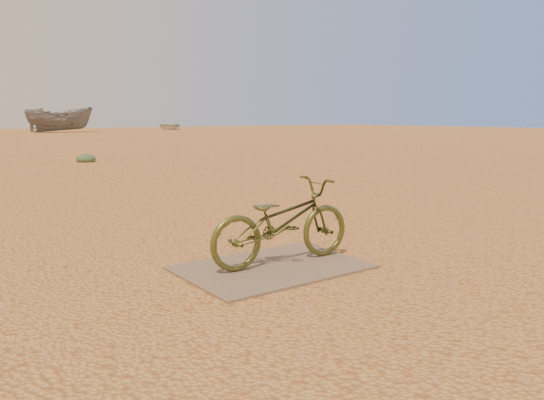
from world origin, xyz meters
TOP-DOWN VIEW (x-y plane):
  - ground at (0.00, 0.00)m, footprint 120.00×120.00m
  - plywood_board at (0.27, -0.19)m, footprint 1.60×1.11m
  - bicycle at (0.41, -0.15)m, footprint 1.47×0.58m
  - boat_mid_right at (9.67, 43.26)m, footprint 5.59×2.28m
  - boat_far_right at (21.20, 46.44)m, footprint 3.79×4.72m
  - kale_b at (2.34, 12.07)m, footprint 0.56×0.56m

SIDE VIEW (x-z plane):
  - ground at x=0.00m, z-range 0.00..0.00m
  - kale_b at x=2.34m, z-range -0.15..0.15m
  - plywood_board at x=0.27m, z-range 0.00..0.02m
  - bicycle at x=0.41m, z-range 0.02..0.78m
  - boat_far_right at x=21.20m, z-range 0.00..0.87m
  - boat_mid_right at x=9.67m, z-range 0.00..2.14m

